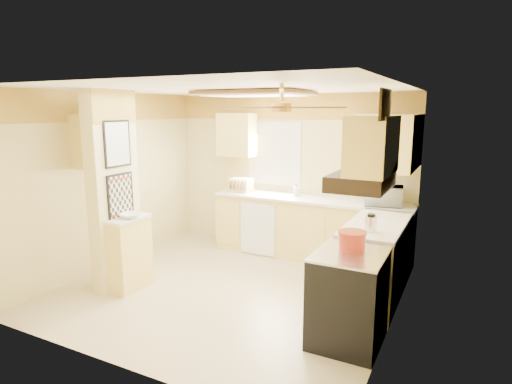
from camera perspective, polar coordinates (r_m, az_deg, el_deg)
The scene contains 34 objects.
floor at distance 5.63m, azimuth -3.51°, elevation -12.75°, with size 4.00×4.00×0.00m, color tan.
ceiling at distance 5.15m, azimuth -3.84°, elevation 13.59°, with size 4.00×4.00×0.00m, color white.
wall_back at distance 6.93m, azimuth 4.36°, elevation 2.56°, with size 4.00×4.00×0.00m, color #DBCA86.
wall_front at distance 3.79m, azimuth -18.51°, elevation -5.15°, with size 4.00×4.00×0.00m, color #DBCA86.
wall_left at distance 6.49m, azimuth -19.06°, elevation 1.40°, with size 3.80×3.80×0.00m, color #DBCA86.
wall_right at distance 4.59m, azimuth 18.40°, elevation -2.37°, with size 3.80×3.80×0.00m, color #DBCA86.
wallpaper_border at distance 6.83m, azimuth 4.43°, elevation 11.28°, with size 4.00×0.02×0.40m, color #FFD04B.
partition_column at distance 5.65m, azimuth -18.45°, elevation 0.08°, with size 0.20×0.70×2.50m, color #DBCA86.
partition_ledge at distance 5.70m, azimuth -16.39°, elevation -8.03°, with size 0.25×0.55×0.90m, color #FFE67D.
ledge_top at distance 5.57m, azimuth -16.65°, elevation -3.45°, with size 0.28×0.58×0.04m, color silver.
lower_cabinets_back at distance 6.65m, azimuth 7.25°, elevation -4.93°, with size 3.00×0.60×0.90m, color #FFE67D.
lower_cabinets_right at distance 5.43m, azimuth 15.71°, elevation -8.97°, with size 0.60×1.40×0.90m, color #FFE67D.
countertop_back at distance 6.52m, azimuth 7.32°, elevation -0.98°, with size 3.04×0.64×0.04m, color silver.
countertop_right at distance 5.29m, azimuth 15.87°, elevation -4.16°, with size 0.64×1.44×0.04m, color silver.
dishwasher_panel at distance 6.66m, azimuth 0.22°, elevation -4.98°, with size 0.58×0.02×0.80m, color white.
window at distance 6.98m, azimuth 2.45°, elevation 5.12°, with size 0.92×0.02×1.02m.
upper_cab_back_left at distance 7.08m, azimuth -2.54°, elevation 7.64°, with size 0.60×0.35×0.70m, color #FFE67D.
upper_cab_back_right at distance 6.26m, azimuth 17.10°, elevation 6.73°, with size 0.90×0.35×0.70m, color #FFE67D.
upper_cab_right at distance 5.75m, azimuth 18.97°, elevation 6.27°, with size 0.35×1.00×0.70m, color #FFE67D.
upper_cab_left_wall at distance 6.12m, azimuth -19.95°, elevation 6.47°, with size 0.35×0.75×0.70m, color #FFE67D.
upper_cab_over_stove at distance 3.97m, azimuth 15.28°, elevation 6.05°, with size 0.35×0.76×0.52m, color #FFE67D.
stove at distance 4.39m, azimuth 12.23°, elevation -13.58°, with size 0.68×0.77×0.92m.
range_hood at distance 4.03m, azimuth 13.86°, elevation 1.46°, with size 0.50×0.76×0.14m, color black.
poster_menu at distance 5.49m, azimuth -18.01°, elevation 6.14°, with size 0.02×0.42×0.57m.
poster_nashville at distance 5.58m, azimuth -17.61°, elevation -0.52°, with size 0.02×0.42×0.57m.
ceiling_light_panel at distance 5.54m, azimuth -0.21°, elevation 12.97°, with size 1.35×0.95×0.06m.
ceiling_fan at distance 4.07m, azimuth 3.42°, elevation 11.26°, with size 1.15×1.15×0.26m.
vent_grate at distance 3.59m, azimuth 16.86°, elevation 11.08°, with size 0.02×0.40×0.25m, color black.
microwave at distance 6.22m, azimuth 16.71°, elevation -0.46°, with size 0.50×0.34×0.28m, color white.
bowl at distance 5.52m, azimuth -16.42°, elevation -3.03°, with size 0.24×0.24×0.06m, color white.
dutch_oven at distance 4.29m, azimuth 12.68°, elevation -6.31°, with size 0.28×0.28×0.19m.
kettle at distance 4.86m, azimuth 15.08°, elevation -4.07°, with size 0.13×0.13×0.20m.
dish_rack at distance 6.99m, azimuth -2.03°, elevation 0.73°, with size 0.40×0.31×0.21m.
utensil_crock at distance 6.67m, azimuth 5.44°, elevation 0.09°, with size 0.10×0.10×0.20m.
Camera 1 is at (2.63, -4.43, 2.27)m, focal length 30.00 mm.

